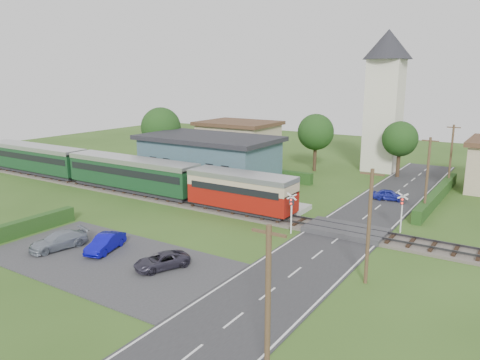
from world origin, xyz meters
The scene contains 31 objects.
ground centered at (0.00, 0.00, 0.00)m, with size 120.00×120.00×0.00m, color #2D4C19.
railway_track centered at (0.00, 2.00, 0.11)m, with size 76.00×3.20×0.49m.
road centered at (10.00, 0.00, 0.03)m, with size 6.00×70.00×0.05m, color #28282B.
car_park centered at (-1.50, -12.00, 0.04)m, with size 17.00×9.00×0.08m, color #333335.
crossing_deck centered at (10.00, 2.00, 0.23)m, with size 6.20×3.40×0.45m, color #333335.
platform centered at (-10.00, 5.20, 0.23)m, with size 30.00×3.00×0.45m, color gray.
equipment_hut centered at (-18.00, 5.20, 1.75)m, with size 2.30×2.30×2.55m.
station_building centered at (-10.00, 10.99, 2.69)m, with size 16.00×9.00×5.30m.
train centered at (-16.54, 2.00, 2.18)m, with size 43.20×2.90×3.40m.
church_tower centered at (5.00, 28.00, 10.23)m, with size 6.00×6.00×17.60m.
house_west centered at (-15.00, 25.00, 2.79)m, with size 10.80×8.80×5.50m.
hedge_carpark centered at (-11.00, -12.00, 0.60)m, with size 0.80×9.00×1.20m, color #193814.
hedge_roadside centered at (14.20, 16.00, 0.60)m, with size 0.80×18.00×1.20m, color #193814.
hedge_station centered at (-10.00, 15.50, 0.65)m, with size 22.00×0.80×1.30m, color #193814.
tree_a centered at (-20.00, 14.00, 5.38)m, with size 5.20×5.20×8.00m.
tree_b centered at (-2.00, 23.00, 5.02)m, with size 4.60×4.60×7.34m.
tree_c centered at (8.00, 25.00, 4.65)m, with size 4.20×4.20×6.78m.
utility_pole_a centered at (14.20, -18.00, 3.63)m, with size 1.40×0.22×7.00m.
utility_pole_b centered at (14.20, -6.00, 3.63)m, with size 1.40×0.22×7.00m.
utility_pole_c centered at (14.20, 10.00, 3.63)m, with size 1.40×0.22×7.00m.
utility_pole_d centered at (14.20, 22.00, 3.63)m, with size 1.40×0.22×7.00m.
crossing_signal_near centered at (6.40, -0.41, 2.14)m, with size 0.84×0.28×3.28m.
crossing_signal_far centered at (13.60, 4.39, 2.14)m, with size 0.84×0.28×3.28m.
streetlamp_west centered at (-22.00, 20.00, 3.04)m, with size 0.30×0.30×5.15m.
streetlamp_east centered at (16.00, 27.00, 3.04)m, with size 0.30×0.30×5.15m.
car_on_road centered at (10.14, 13.59, 0.58)m, with size 1.25×3.11×1.06m, color #20279F.
car_park_blue centered at (-2.80, -11.00, 0.67)m, with size 1.26×3.60×1.19m, color #0A089D.
car_park_silver centered at (-5.98, -12.48, 0.67)m, with size 1.66×4.08×1.18m, color gray.
car_park_dark centered at (2.56, -11.11, 0.58)m, with size 1.64×3.56×0.99m, color #2C2937.
pedestrian_near centered at (-1.84, 4.47, 1.21)m, with size 0.55×0.36×1.52m, color gray.
pedestrian_far centered at (-14.76, 5.26, 1.39)m, with size 0.91×0.71×1.87m, color gray.
Camera 1 is at (21.94, -31.94, 12.28)m, focal length 35.00 mm.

